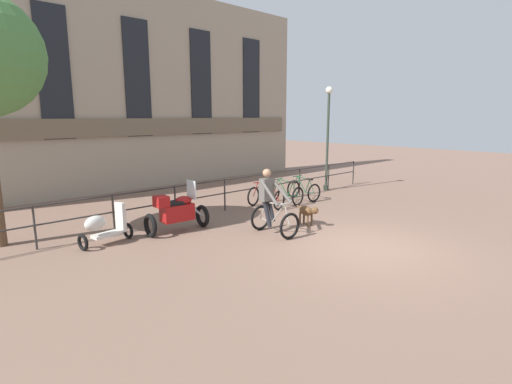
% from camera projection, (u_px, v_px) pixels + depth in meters
% --- Properties ---
extents(ground_plane, '(60.00, 60.00, 0.00)m').
position_uv_depth(ground_plane, '(365.00, 248.00, 9.37)').
color(ground_plane, '#7A5B4C').
extents(canal_railing, '(15.05, 0.05, 1.05)m').
position_uv_depth(canal_railing, '(225.00, 189.00, 12.94)').
color(canal_railing, '#2D2B28').
rests_on(canal_railing, ground_plane).
extents(building_facade, '(18.00, 0.72, 8.23)m').
position_uv_depth(building_facade, '(134.00, 90.00, 16.42)').
color(building_facade, gray).
rests_on(building_facade, ground_plane).
extents(cyclist_with_bike, '(0.73, 1.20, 1.70)m').
position_uv_depth(cyclist_with_bike, '(271.00, 205.00, 10.40)').
color(cyclist_with_bike, black).
rests_on(cyclist_with_bike, ground_plane).
extents(dog, '(0.30, 0.89, 0.59)m').
position_uv_depth(dog, '(308.00, 211.00, 11.22)').
color(dog, brown).
rests_on(dog, ground_plane).
extents(parked_motorcycle, '(1.71, 0.73, 1.35)m').
position_uv_depth(parked_motorcycle, '(177.00, 211.00, 10.56)').
color(parked_motorcycle, black).
rests_on(parked_motorcycle, ground_plane).
extents(parked_bicycle_near_lamp, '(0.84, 1.21, 0.86)m').
position_uv_depth(parked_bicycle_near_lamp, '(266.00, 197.00, 13.38)').
color(parked_bicycle_near_lamp, black).
rests_on(parked_bicycle_near_lamp, ground_plane).
extents(parked_bicycle_mid_left, '(0.76, 1.17, 0.86)m').
position_uv_depth(parked_bicycle_mid_left, '(286.00, 194.00, 14.05)').
color(parked_bicycle_mid_left, black).
rests_on(parked_bicycle_mid_left, ground_plane).
extents(parked_bicycle_mid_right, '(0.74, 1.16, 0.86)m').
position_uv_depth(parked_bicycle_mid_right, '(304.00, 190.00, 14.71)').
color(parked_bicycle_mid_right, black).
rests_on(parked_bicycle_mid_right, ground_plane).
extents(parked_scooter, '(1.33, 0.59, 0.96)m').
position_uv_depth(parked_scooter, '(104.00, 226.00, 9.52)').
color(parked_scooter, black).
rests_on(parked_scooter, ground_plane).
extents(street_lamp, '(0.28, 0.28, 4.20)m').
position_uv_depth(street_lamp, '(328.00, 133.00, 16.18)').
color(street_lamp, '#2D382D').
rests_on(street_lamp, ground_plane).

